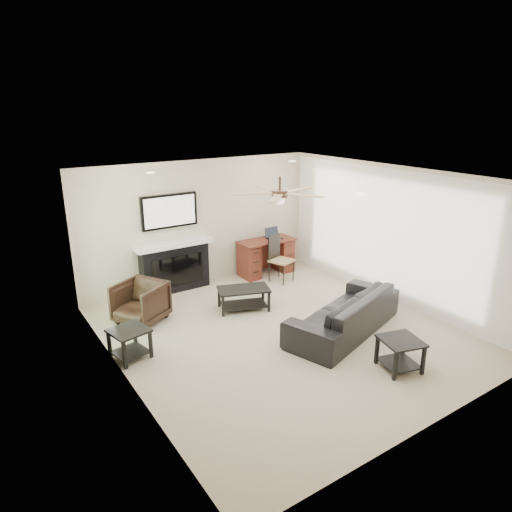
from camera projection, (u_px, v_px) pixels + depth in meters
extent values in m
plane|color=#B9A795|center=(281.00, 333.00, 7.35)|extent=(5.50, 5.50, 0.00)
cube|color=white|center=(284.00, 177.00, 6.57)|extent=(5.00, 5.50, 0.04)
cube|color=beige|center=(200.00, 223.00, 9.13)|extent=(5.00, 0.04, 2.50)
cube|color=beige|center=(439.00, 329.00, 4.79)|extent=(5.00, 0.04, 2.50)
cube|color=beige|center=(121.00, 295.00, 5.65)|extent=(0.04, 5.50, 2.50)
cube|color=beige|center=(393.00, 235.00, 8.28)|extent=(0.04, 5.50, 2.50)
cube|color=white|center=(387.00, 235.00, 8.33)|extent=(0.04, 5.10, 2.40)
cube|color=#93BC89|center=(92.00, 273.00, 6.95)|extent=(0.04, 1.80, 2.10)
cylinder|color=#382619|center=(280.00, 193.00, 6.73)|extent=(1.40, 1.40, 0.30)
imported|color=black|center=(344.00, 312.00, 7.31)|extent=(2.45, 1.54, 0.67)
imported|color=black|center=(140.00, 302.00, 7.64)|extent=(1.03, 1.02, 0.69)
cube|color=black|center=(244.00, 299.00, 8.14)|extent=(1.02, 0.78, 0.40)
cube|color=black|center=(400.00, 354.00, 6.28)|extent=(0.64, 0.64, 0.45)
cube|color=black|center=(130.00, 344.00, 6.56)|extent=(0.59, 0.59, 0.45)
cube|color=black|center=(174.00, 244.00, 8.74)|extent=(1.52, 0.34, 1.91)
cube|color=#441B11|center=(266.00, 257.00, 9.83)|extent=(1.22, 0.56, 0.76)
cube|color=black|center=(281.00, 259.00, 9.36)|extent=(0.54, 0.55, 0.97)
cube|color=black|center=(275.00, 234.00, 9.76)|extent=(0.33, 0.24, 0.23)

